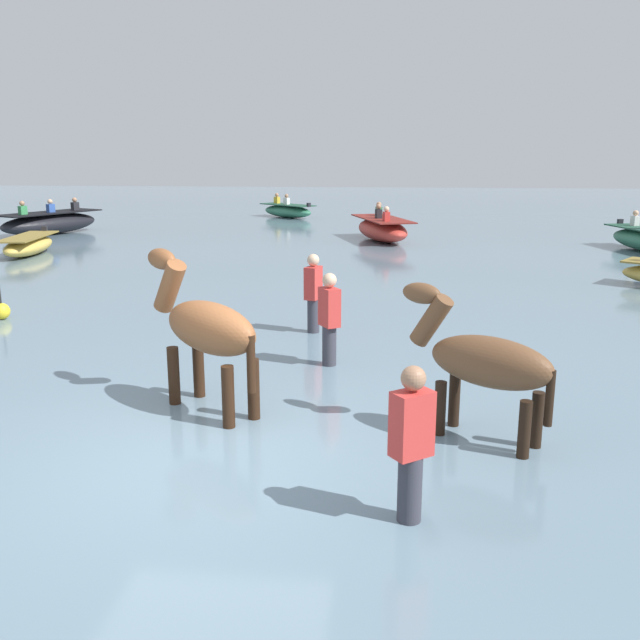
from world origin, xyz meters
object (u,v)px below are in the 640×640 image
object	(u,v)px
person_onlooker_right	(411,457)
channel_buoy	(1,311)
horse_lead_chestnut	(206,331)
boat_distant_west	(50,223)
boat_mid_channel	(29,245)
horse_trailing_bay	(484,365)
boat_near_port	(382,229)
person_wading_close	(313,300)
boat_far_inshore	(288,211)
person_onlooker_left	(329,327)

from	to	relation	value
person_onlooker_right	channel_buoy	distance (m)	9.54
horse_lead_chestnut	boat_distant_west	bearing A→B (deg)	121.79
boat_mid_channel	horse_trailing_bay	bearing A→B (deg)	-46.72
horse_lead_chestnut	channel_buoy	size ratio (longest dim) A/B	3.10
horse_trailing_bay	boat_near_port	distance (m)	16.85
boat_distant_west	person_wading_close	bearing A→B (deg)	-49.57
boat_far_inshore	channel_buoy	bearing A→B (deg)	-95.90
horse_lead_chestnut	boat_far_inshore	bearing A→B (deg)	96.44
boat_distant_west	person_onlooker_left	world-z (taller)	person_onlooker_left
horse_lead_chestnut	person_onlooker_right	bearing A→B (deg)	-45.17
horse_lead_chestnut	boat_mid_channel	distance (m)	14.56
horse_lead_chestnut	person_wading_close	world-z (taller)	horse_lead_chestnut
horse_lead_chestnut	person_wading_close	bearing A→B (deg)	77.46
horse_lead_chestnut	person_onlooker_left	xyz separation A→B (m)	(1.25, 1.86, -0.39)
horse_lead_chestnut	horse_trailing_bay	size ratio (longest dim) A/B	1.12
horse_trailing_bay	channel_buoy	xyz separation A→B (m)	(-7.94, 4.55, -0.65)
person_onlooker_right	channel_buoy	xyz separation A→B (m)	(-7.16, 6.29, -0.40)
boat_mid_channel	boat_far_inshore	xyz separation A→B (m)	(5.78, 12.74, 0.04)
boat_distant_west	person_onlooker_left	distance (m)	19.11
horse_trailing_bay	boat_far_inshore	size ratio (longest dim) A/B	0.64
person_wading_close	channel_buoy	size ratio (longest dim) A/B	2.38
horse_lead_chestnut	horse_trailing_bay	xyz separation A→B (m)	(3.05, -0.55, -0.14)
boat_near_port	person_onlooker_right	distance (m)	18.55
boat_far_inshore	person_wading_close	bearing A→B (deg)	-80.25
boat_mid_channel	person_onlooker_right	xyz separation A→B (m)	(10.83, -14.06, 0.28)
boat_distant_west	horse_lead_chestnut	bearing A→B (deg)	-58.21
person_wading_close	person_onlooker_left	bearing A→B (deg)	-76.53
boat_near_port	boat_mid_channel	size ratio (longest dim) A/B	1.27
boat_distant_west	person_wading_close	size ratio (longest dim) A/B	2.60
person_wading_close	channel_buoy	distance (m)	5.72
horse_trailing_bay	boat_distant_west	distance (m)	22.13
boat_distant_west	person_wading_close	world-z (taller)	person_wading_close
horse_trailing_bay	person_onlooker_right	world-z (taller)	horse_trailing_bay
boat_mid_channel	boat_far_inshore	size ratio (longest dim) A/B	1.03
boat_far_inshore	person_wading_close	xyz separation A→B (m)	(3.58, -20.84, 0.24)
horse_trailing_bay	boat_distant_west	size ratio (longest dim) A/B	0.45
channel_buoy	boat_mid_channel	bearing A→B (deg)	115.25
boat_near_port	boat_far_inshore	world-z (taller)	boat_near_port
person_wading_close	person_onlooker_right	bearing A→B (deg)	-76.19
boat_mid_channel	person_onlooker_right	size ratio (longest dim) A/B	1.87
person_onlooker_left	channel_buoy	bearing A→B (deg)	160.80
person_onlooker_left	person_onlooker_right	world-z (taller)	same
horse_lead_chestnut	channel_buoy	xyz separation A→B (m)	(-4.88, 4.00, -0.79)
person_onlooker_right	boat_mid_channel	bearing A→B (deg)	127.60
boat_near_port	horse_trailing_bay	bearing A→B (deg)	-85.57
boat_far_inshore	boat_distant_west	world-z (taller)	boat_distant_west
person_wading_close	channel_buoy	bearing A→B (deg)	176.63
boat_distant_west	person_onlooker_left	xyz separation A→B (m)	(11.74, -15.07, 0.15)
boat_mid_channel	person_onlooker_right	bearing A→B (deg)	-52.40
horse_lead_chestnut	person_onlooker_right	xyz separation A→B (m)	(2.28, -2.29, -0.39)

